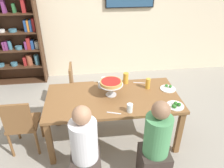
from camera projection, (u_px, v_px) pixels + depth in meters
The scene contains 18 objects.
ground_plane at pixel (113, 137), 3.38m from camera, with size 12.00×12.00×0.00m, color gray.
rear_partition at pixel (100, 13), 4.56m from camera, with size 8.00×0.12×2.80m, color beige.
dining_table at pixel (113, 102), 3.05m from camera, with size 1.84×0.90×0.74m.
bookshelf at pixel (12, 30), 4.33m from camera, with size 1.10×0.30×2.21m.
diner_near_left at pixel (85, 154), 2.45m from camera, with size 0.34×0.34×1.15m.
diner_near_right at pixel (155, 149), 2.52m from camera, with size 0.34×0.34×1.15m.
chair_head_west at pixel (22, 123), 2.92m from camera, with size 0.40×0.40×0.87m.
chair_far_left at pixel (79, 86), 3.76m from camera, with size 0.40×0.40×0.87m.
deep_dish_pizza_stand at pixel (111, 84), 2.96m from camera, with size 0.33×0.33×0.22m.
salad_plate_near_diner at pixel (168, 88), 3.18m from camera, with size 0.22×0.22×0.06m.
salad_plate_far_diner at pixel (175, 105), 2.80m from camera, with size 0.23×0.23×0.07m.
beer_glass_amber_tall at pixel (126, 78), 3.30m from camera, with size 0.08×0.08×0.17m, color gold.
beer_glass_amber_short at pixel (148, 84), 3.17m from camera, with size 0.07×0.07×0.16m, color gold.
water_glass_clear_near at pixel (104, 81), 3.29m from camera, with size 0.07×0.07×0.11m, color white.
water_glass_clear_far at pixel (130, 108), 2.70m from camera, with size 0.07×0.07×0.11m, color white.
water_glass_clear_spare at pixel (100, 85), 3.20m from camera, with size 0.07×0.07×0.09m, color white.
cutlery_fork_near at pixel (139, 83), 3.34m from camera, with size 0.18×0.02×0.01m, color silver.
cutlery_knife_near at pixel (114, 113), 2.70m from camera, with size 0.18×0.02×0.01m, color silver.
Camera 1 is at (-0.31, -2.48, 2.42)m, focal length 34.96 mm.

